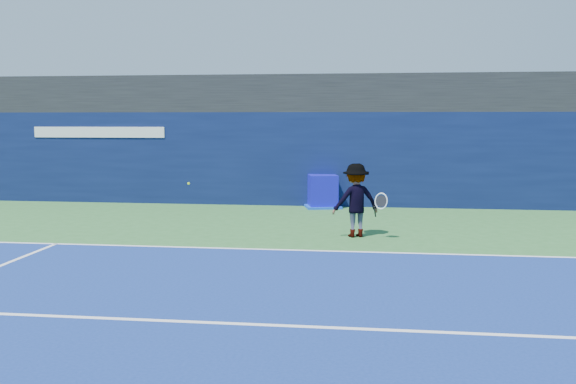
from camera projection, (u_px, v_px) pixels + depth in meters
name	position (u px, v px, depth m)	size (l,w,h in m)	color
ground	(251.00, 286.00, 10.73)	(80.00, 80.00, 0.00)	#306B30
baseline	(277.00, 250.00, 13.69)	(24.00, 0.10, 0.01)	white
service_line	(224.00, 323.00, 8.76)	(24.00, 0.10, 0.01)	white
stadium_band	(314.00, 95.00, 21.65)	(36.00, 3.00, 1.20)	black
back_wall_assembly	(310.00, 159.00, 20.91)	(36.00, 1.03, 3.00)	#0B143C
equipment_cart	(323.00, 193.00, 20.24)	(1.31, 1.31, 1.04)	#0F0CAD
tennis_player	(356.00, 200.00, 15.16)	(1.39, 1.01, 1.74)	white
tennis_ball	(189.00, 184.00, 16.14)	(0.06, 0.06, 0.06)	#B7E119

